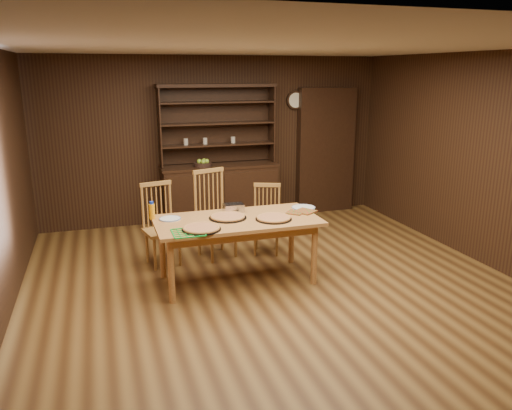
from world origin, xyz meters
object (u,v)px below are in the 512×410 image
object	(u,v)px
china_hutch	(219,186)
chair_center	(213,210)
chair_left	(160,221)
dining_table	(237,226)
juice_bottle	(152,211)
chair_right	(267,216)

from	to	relation	value
china_hutch	chair_center	xyz separation A→B (m)	(-0.42, -1.40, 0.01)
china_hutch	chair_left	distance (m)	1.86
dining_table	chair_left	distance (m)	1.15
china_hutch	dining_table	bearing A→B (deg)	-98.83
chair_center	juice_bottle	distance (m)	1.09
dining_table	juice_bottle	size ratio (longest dim) A/B	9.09
china_hutch	chair_center	distance (m)	1.47
china_hutch	chair_right	xyz separation A→B (m)	(0.28, -1.49, -0.11)
juice_bottle	dining_table	bearing A→B (deg)	-17.72
chair_center	dining_table	bearing A→B (deg)	-104.02
chair_right	chair_center	bearing A→B (deg)	-165.32
chair_left	dining_table	bearing A→B (deg)	-60.59
chair_left	juice_bottle	bearing A→B (deg)	-116.57
china_hutch	chair_right	bearing A→B (deg)	-79.23
chair_left	chair_center	size ratio (longest dim) A/B	0.91
dining_table	chair_left	size ratio (longest dim) A/B	1.78
china_hutch	chair_left	world-z (taller)	china_hutch
china_hutch	juice_bottle	world-z (taller)	china_hutch
dining_table	chair_right	world-z (taller)	chair_right
chair_left	chair_right	bearing A→B (deg)	-12.82
dining_table	chair_left	world-z (taller)	chair_left
china_hutch	chair_left	size ratio (longest dim) A/B	2.11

